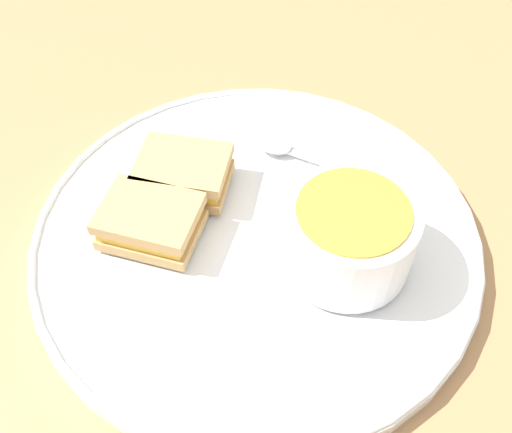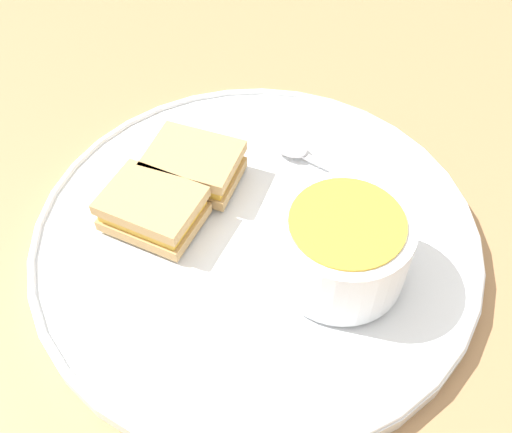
{
  "view_description": "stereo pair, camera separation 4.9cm",
  "coord_description": "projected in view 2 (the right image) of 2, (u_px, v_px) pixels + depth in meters",
  "views": [
    {
      "loc": [
        0.02,
        -0.31,
        0.41
      ],
      "look_at": [
        0.0,
        0.0,
        0.04
      ],
      "focal_mm": 42.0,
      "sensor_mm": 36.0,
      "label": 1
    },
    {
      "loc": [
        0.07,
        -0.3,
        0.41
      ],
      "look_at": [
        0.0,
        0.0,
        0.04
      ],
      "focal_mm": 42.0,
      "sensor_mm": 36.0,
      "label": 2
    }
  ],
  "objects": [
    {
      "name": "spoon",
      "position": [
        297.0,
        151.0,
        0.55
      ],
      "size": [
        0.1,
        0.05,
        0.01
      ],
      "rotation": [
        0.0,
        0.0,
        9.06
      ],
      "color": "silver",
      "rests_on": "plate"
    },
    {
      "name": "soup_bowl",
      "position": [
        343.0,
        247.0,
        0.45
      ],
      "size": [
        0.1,
        0.1,
        0.06
      ],
      "color": "white",
      "rests_on": "plate"
    },
    {
      "name": "sandwich_half_far",
      "position": [
        153.0,
        209.0,
        0.49
      ],
      "size": [
        0.09,
        0.07,
        0.03
      ],
      "rotation": [
        0.0,
        0.0,
        2.93
      ],
      "color": "tan",
      "rests_on": "plate"
    },
    {
      "name": "ground_plane",
      "position": [
        256.0,
        244.0,
        0.52
      ],
      "size": [
        2.4,
        2.4,
        0.0
      ],
      "primitive_type": "plane",
      "color": "#9E754C"
    },
    {
      "name": "sandwich_half_near",
      "position": [
        194.0,
        165.0,
        0.53
      ],
      "size": [
        0.08,
        0.07,
        0.03
      ],
      "rotation": [
        0.0,
        0.0,
        3.03
      ],
      "color": "tan",
      "rests_on": "plate"
    },
    {
      "name": "plate",
      "position": [
        256.0,
        236.0,
        0.51
      ],
      "size": [
        0.38,
        0.38,
        0.02
      ],
      "color": "white",
      "rests_on": "ground_plane"
    }
  ]
}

